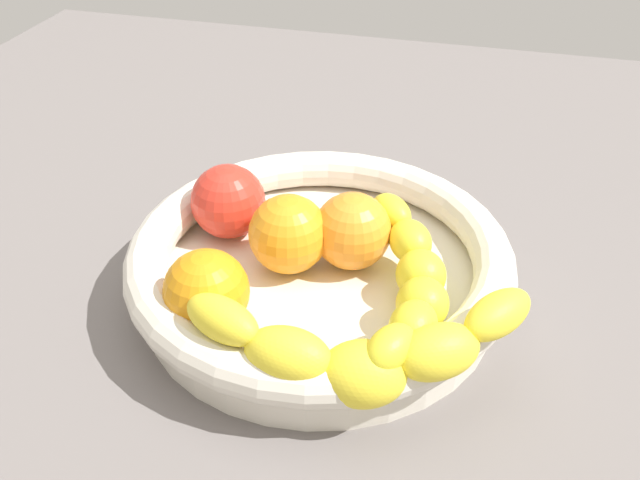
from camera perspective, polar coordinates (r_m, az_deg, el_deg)
The scene contains 8 objects.
kitchen_counter at distance 56.71cm, azimuth 0.00°, elevation -5.60°, with size 120.00×120.00×3.00cm, color slate.
fruit_bowl at distance 53.92cm, azimuth 0.00°, elevation -2.10°, with size 29.86×29.86×5.55cm.
banana_draped_left at distance 49.02cm, azimuth 7.57°, elevation -3.47°, with size 8.04×19.55×4.58cm.
banana_draped_right at distance 43.41cm, azimuth 3.52°, elevation -9.04°, with size 22.71×11.31×5.56cm.
orange_front at distance 53.41cm, azimuth 2.69°, elevation 0.75°, with size 6.10×6.10×6.10cm, color orange.
orange_mid_left at distance 52.64cm, azimuth -2.75°, elevation 0.24°, with size 6.21×6.21×6.21cm, color orange.
orange_mid_right at distance 48.30cm, azimuth -9.36°, elevation -4.21°, with size 6.01×6.01×6.01cm, color orange.
tomato_red at distance 57.33cm, azimuth -7.59°, elevation 3.18°, with size 6.17×6.17×6.17cm, color red.
Camera 1 is at (10.92, -41.16, 38.96)cm, focal length 38.74 mm.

